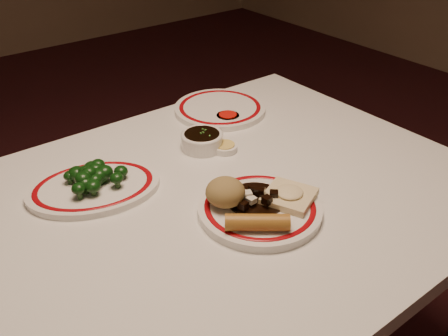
% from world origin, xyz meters
% --- Properties ---
extents(dining_table, '(1.20, 0.90, 0.75)m').
position_xyz_m(dining_table, '(0.00, 0.00, 0.66)').
color(dining_table, white).
rests_on(dining_table, ground).
extents(main_plate, '(0.28, 0.28, 0.02)m').
position_xyz_m(main_plate, '(0.04, -0.11, 0.76)').
color(main_plate, white).
rests_on(main_plate, dining_table).
extents(rice_mound, '(0.08, 0.08, 0.06)m').
position_xyz_m(rice_mound, '(-0.01, -0.06, 0.80)').
color(rice_mound, olive).
rests_on(rice_mound, main_plate).
extents(spring_roll, '(0.12, 0.10, 0.03)m').
position_xyz_m(spring_roll, '(-0.01, -0.16, 0.78)').
color(spring_roll, '#A46F28').
rests_on(spring_roll, main_plate).
extents(fried_wonton, '(0.13, 0.13, 0.03)m').
position_xyz_m(fried_wonton, '(0.10, -0.13, 0.78)').
color(fried_wonton, beige).
rests_on(fried_wonton, main_plate).
extents(stirfry_heap, '(0.12, 0.12, 0.03)m').
position_xyz_m(stirfry_heap, '(0.05, -0.09, 0.78)').
color(stirfry_heap, black).
rests_on(stirfry_heap, main_plate).
extents(broccoli_plate, '(0.34, 0.32, 0.02)m').
position_xyz_m(broccoli_plate, '(-0.19, 0.18, 0.76)').
color(broccoli_plate, white).
rests_on(broccoli_plate, dining_table).
extents(broccoli_pile, '(0.14, 0.11, 0.05)m').
position_xyz_m(broccoli_pile, '(-0.19, 0.18, 0.79)').
color(broccoli_pile, '#23471C').
rests_on(broccoli_pile, broccoli_plate).
extents(soy_bowl, '(0.10, 0.10, 0.04)m').
position_xyz_m(soy_bowl, '(0.11, 0.18, 0.77)').
color(soy_bowl, white).
rests_on(soy_bowl, dining_table).
extents(sweet_sour_dish, '(0.06, 0.06, 0.02)m').
position_xyz_m(sweet_sour_dish, '(0.25, 0.27, 0.76)').
color(sweet_sour_dish, white).
rests_on(sweet_sour_dish, dining_table).
extents(mustard_dish, '(0.06, 0.06, 0.02)m').
position_xyz_m(mustard_dish, '(0.14, 0.14, 0.76)').
color(mustard_dish, white).
rests_on(mustard_dish, dining_table).
extents(far_plate, '(0.27, 0.27, 0.02)m').
position_xyz_m(far_plate, '(0.27, 0.33, 0.76)').
color(far_plate, white).
rests_on(far_plate, dining_table).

